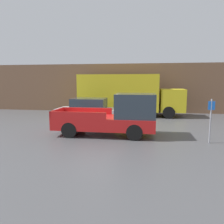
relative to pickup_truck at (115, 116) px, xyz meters
The scene contains 7 objects.
ground_plane 1.87m from the pickup_truck, 142.84° to the left, with size 60.00×60.00×0.00m, color #4C4C4F.
building_wall 9.40m from the pickup_truck, 97.65° to the left, with size 28.00×0.15×4.52m.
pickup_truck is the anchor object (origin of this frame).
car 4.31m from the pickup_truck, 124.50° to the left, with size 4.27×1.98×1.70m.
delivery_truck 7.01m from the pickup_truck, 90.28° to the left, with size 8.66×2.33×3.44m.
parking_sign 4.66m from the pickup_truck, ahead, with size 0.30×0.07×2.08m.
newspaper_box 9.13m from the pickup_truck, 77.78° to the left, with size 0.45×0.40×1.00m.
Camera 1 is at (2.81, -12.30, 2.89)m, focal length 35.00 mm.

